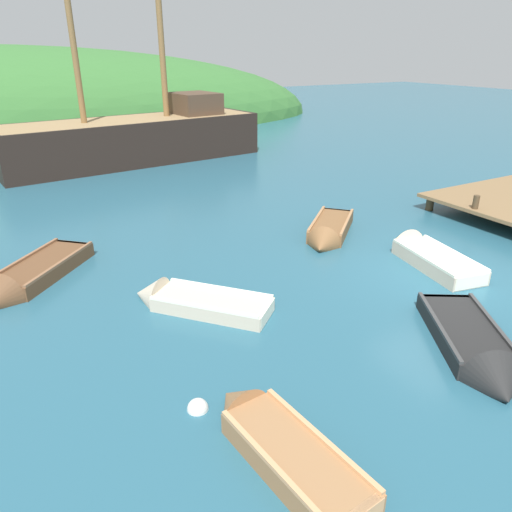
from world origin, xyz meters
name	(u,v)px	position (x,y,z in m)	size (l,w,h in m)	color
ground_plane	(438,279)	(0.00, 0.00, 0.00)	(120.00, 120.00, 0.00)	#285B70
sailing_ship	(136,145)	(-2.55, 17.79, 0.86)	(16.11, 5.15, 11.19)	black
rowboat_center	(191,303)	(-6.14, 1.80, 0.10)	(2.92, 3.16, 0.98)	beige
rowboat_outer_right	(277,444)	(-6.72, -2.84, 0.13)	(1.21, 3.14, 0.89)	#9E7047
rowboat_near_dock	(29,279)	(-9.25, 4.93, 0.12)	(3.34, 3.45, 1.13)	brown
rowboat_far	(328,233)	(-0.65, 3.82, 0.14)	(3.12, 2.97, 1.01)	brown
rowboat_outer_left	(476,352)	(-2.14, -2.73, 0.11)	(2.78, 3.49, 1.15)	black
rowboat_portside	(425,256)	(0.57, 0.99, 0.13)	(1.69, 3.44, 1.06)	beige
buoy_white	(198,409)	(-7.38, -1.43, 0.00)	(0.36, 0.36, 0.36)	white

